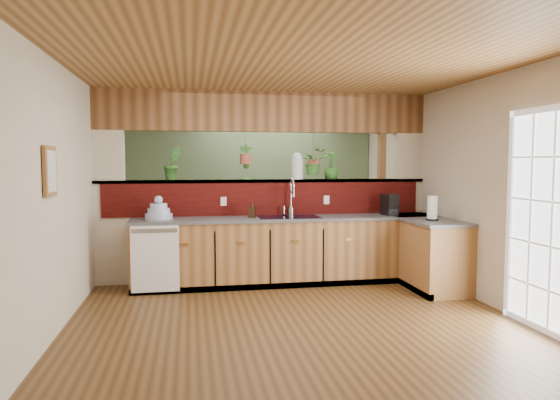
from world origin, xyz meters
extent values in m
cube|color=#4E3318|center=(0.00, 0.00, 0.00)|extent=(4.60, 7.00, 0.01)
cube|color=brown|center=(0.00, 0.00, 2.60)|extent=(4.60, 7.00, 0.01)
cube|color=beige|center=(0.00, 3.50, 1.30)|extent=(4.60, 0.02, 2.60)
cube|color=beige|center=(0.00, -3.50, 1.30)|extent=(4.60, 0.02, 2.60)
cube|color=beige|center=(-2.30, 0.00, 1.30)|extent=(0.02, 7.00, 2.60)
cube|color=beige|center=(2.30, 0.00, 1.30)|extent=(0.02, 7.00, 2.60)
cube|color=beige|center=(0.00, 1.35, 0.68)|extent=(4.60, 0.15, 1.35)
cube|color=#3C0907|center=(0.00, 1.27, 1.12)|extent=(4.40, 0.02, 0.45)
cube|color=brown|center=(0.00, 1.35, 1.37)|extent=(4.60, 0.21, 0.04)
cube|color=brown|center=(0.00, 1.35, 2.33)|extent=(4.60, 0.15, 0.55)
cube|color=beige|center=(-2.10, 1.35, 1.70)|extent=(0.40, 0.15, 0.70)
cube|color=beige|center=(2.10, 1.35, 1.70)|extent=(0.40, 0.15, 0.70)
cube|color=brown|center=(1.70, 1.35, 1.30)|extent=(0.10, 0.10, 2.60)
cube|color=brown|center=(0.00, 1.35, 1.37)|extent=(4.60, 0.21, 0.04)
cube|color=brown|center=(0.00, 1.35, 2.33)|extent=(4.60, 0.15, 0.55)
cube|color=#566F4C|center=(0.00, 3.48, 1.30)|extent=(4.55, 0.02, 2.55)
cube|color=brown|center=(0.25, 0.98, 0.43)|extent=(4.10, 0.60, 0.86)
cube|color=#4C4C51|center=(0.25, 0.98, 0.88)|extent=(4.14, 0.64, 0.04)
cube|color=brown|center=(2.00, 0.54, 0.43)|extent=(0.60, 1.48, 0.86)
cube|color=#4C4C51|center=(2.00, 0.54, 0.88)|extent=(0.64, 1.52, 0.04)
cube|color=brown|center=(2.00, 0.98, 0.43)|extent=(0.60, 0.60, 0.86)
cube|color=#4C4C51|center=(2.00, 0.98, 0.88)|extent=(0.64, 0.64, 0.04)
cube|color=black|center=(0.25, 0.71, 0.04)|extent=(4.10, 0.06, 0.08)
cube|color=black|center=(1.73, 0.54, 0.04)|extent=(0.06, 1.48, 0.08)
cube|color=white|center=(-1.48, 0.66, 0.45)|extent=(0.58, 0.02, 0.82)
cube|color=#B7B7B2|center=(-1.48, 0.65, 0.80)|extent=(0.54, 0.01, 0.05)
cube|color=black|center=(0.25, 0.98, 0.89)|extent=(0.82, 0.50, 0.03)
cube|color=black|center=(0.06, 0.98, 0.80)|extent=(0.34, 0.40, 0.16)
cube|color=black|center=(0.44, 0.98, 0.80)|extent=(0.34, 0.40, 0.16)
cube|color=white|center=(2.27, -1.30, 1.05)|extent=(0.06, 1.02, 2.16)
cube|color=brown|center=(-2.27, -0.80, 1.55)|extent=(0.03, 0.35, 0.45)
cube|color=silver|center=(-2.26, -0.80, 1.55)|extent=(0.01, 0.27, 0.37)
cylinder|color=#B7B7B2|center=(0.32, 1.18, 0.96)|extent=(0.08, 0.08, 0.11)
cylinder|color=#B7B7B2|center=(0.32, 1.18, 1.15)|extent=(0.03, 0.03, 0.31)
torus|color=#B7B7B2|center=(0.32, 1.10, 1.31)|extent=(0.23, 0.06, 0.23)
cylinder|color=#B7B7B2|center=(0.32, 1.00, 1.23)|extent=(0.03, 0.03, 0.13)
cylinder|color=#B7B7B2|center=(0.22, 1.18, 0.98)|extent=(0.03, 0.03, 0.11)
cylinder|color=#AAB6DC|center=(-1.45, 0.99, 0.94)|extent=(0.35, 0.35, 0.08)
cylinder|color=#AAB6DC|center=(-1.45, 0.99, 1.01)|extent=(0.28, 0.28, 0.07)
cylinder|color=#AAB6DC|center=(-1.45, 0.99, 1.07)|extent=(0.22, 0.22, 0.07)
sphere|color=#AAB6DC|center=(-1.45, 0.99, 1.15)|extent=(0.11, 0.11, 0.11)
imported|color=#361E13|center=(-0.24, 1.00, 1.01)|extent=(0.12, 0.12, 0.21)
cube|color=black|center=(1.67, 0.95, 1.05)|extent=(0.16, 0.25, 0.29)
cube|color=black|center=(1.67, 0.86, 0.95)|extent=(0.14, 0.10, 0.10)
cylinder|color=silver|center=(1.67, 0.89, 0.99)|extent=(0.08, 0.08, 0.08)
cylinder|color=black|center=(1.95, 0.26, 0.91)|extent=(0.15, 0.15, 0.02)
cylinder|color=#B7B7B2|center=(1.95, 0.26, 1.06)|extent=(0.02, 0.02, 0.33)
cylinder|color=white|center=(1.95, 0.26, 1.06)|extent=(0.13, 0.13, 0.29)
cylinder|color=silver|center=(0.45, 1.35, 1.53)|extent=(0.17, 0.17, 0.28)
sphere|color=silver|center=(0.45, 1.35, 1.69)|extent=(0.15, 0.15, 0.15)
imported|color=#2D6422|center=(-1.28, 1.35, 1.61)|extent=(0.30, 0.27, 0.44)
imported|color=#2D6422|center=(0.94, 1.35, 1.59)|extent=(0.29, 0.29, 0.40)
cylinder|color=brown|center=(-0.28, 1.35, 1.89)|extent=(0.01, 0.01, 0.31)
cylinder|color=brown|center=(-0.28, 1.35, 1.68)|extent=(0.16, 0.16, 0.14)
imported|color=#2D6422|center=(-0.28, 1.35, 1.89)|extent=(0.20, 0.16, 0.35)
cylinder|color=brown|center=(0.68, 1.35, 1.85)|extent=(0.01, 0.01, 0.39)
cylinder|color=brown|center=(0.68, 1.35, 1.60)|extent=(0.17, 0.17, 0.15)
imported|color=#2D6422|center=(0.68, 1.35, 1.82)|extent=(0.39, 0.35, 0.37)
cube|color=black|center=(-0.37, 3.25, 0.50)|extent=(1.38, 0.51, 0.90)
imported|color=#2D6422|center=(-0.84, 3.25, 1.14)|extent=(0.22, 0.17, 0.38)
imported|color=#2D6422|center=(-0.06, 3.25, 1.16)|extent=(0.26, 0.26, 0.43)
imported|color=#2D6422|center=(1.16, 2.47, 0.35)|extent=(0.64, 0.56, 0.70)
camera|label=1|loc=(-1.05, -5.54, 1.63)|focal=32.00mm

